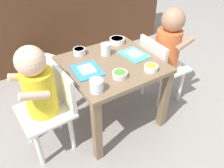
# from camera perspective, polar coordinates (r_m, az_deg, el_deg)

# --- Properties ---
(ground_plane) EXTENTS (7.00, 7.00, 0.00)m
(ground_plane) POSITION_cam_1_polar(r_m,az_deg,el_deg) (1.64, 0.00, -8.35)
(ground_plane) COLOR gray
(kitchen_cabinet_back) EXTENTS (2.36, 0.38, 0.95)m
(kitchen_cabinet_back) POSITION_cam_1_polar(r_m,az_deg,el_deg) (2.27, -15.90, 17.82)
(kitchen_cabinet_back) COLOR #56331E
(kitchen_cabinet_back) RESTS_ON ground
(dining_table) EXTENTS (0.56, 0.53, 0.46)m
(dining_table) POSITION_cam_1_polar(r_m,az_deg,el_deg) (1.40, 0.00, 2.50)
(dining_table) COLOR #7A6047
(dining_table) RESTS_ON ground
(seated_child_left) EXTENTS (0.29, 0.29, 0.69)m
(seated_child_left) POSITION_cam_1_polar(r_m,az_deg,el_deg) (1.23, -17.53, -1.37)
(seated_child_left) COLOR white
(seated_child_left) RESTS_ON ground
(seated_child_right) EXTENTS (0.29, 0.29, 0.71)m
(seated_child_right) POSITION_cam_1_polar(r_m,az_deg,el_deg) (1.61, 13.73, 9.15)
(seated_child_right) COLOR white
(seated_child_right) RESTS_ON ground
(dog) EXTENTS (0.35, 0.39, 0.30)m
(dog) POSITION_cam_1_polar(r_m,az_deg,el_deg) (1.94, -16.83, 5.08)
(dog) COLOR beige
(dog) RESTS_ON ground
(food_tray_left) EXTENTS (0.17, 0.19, 0.02)m
(food_tray_left) POSITION_cam_1_polar(r_m,az_deg,el_deg) (1.28, -6.28, 3.47)
(food_tray_left) COLOR #388CD8
(food_tray_left) RESTS_ON dining_table
(food_tray_right) EXTENTS (0.15, 0.18, 0.02)m
(food_tray_right) POSITION_cam_1_polar(r_m,az_deg,el_deg) (1.44, 5.74, 7.44)
(food_tray_right) COLOR #4CC6BC
(food_tray_right) RESTS_ON dining_table
(water_cup_left) EXTENTS (0.07, 0.07, 0.07)m
(water_cup_left) POSITION_cam_1_polar(r_m,az_deg,el_deg) (1.12, -3.93, -0.59)
(water_cup_left) COLOR white
(water_cup_left) RESTS_ON dining_table
(water_cup_right) EXTENTS (0.06, 0.06, 0.07)m
(water_cup_right) POSITION_cam_1_polar(r_m,az_deg,el_deg) (1.43, -1.60, 8.60)
(water_cup_right) COLOR white
(water_cup_right) RESTS_ON dining_table
(cereal_bowl_left_side) EXTENTS (0.08, 0.08, 0.03)m
(cereal_bowl_left_side) POSITION_cam_1_polar(r_m,az_deg,el_deg) (1.30, 9.88, 4.10)
(cereal_bowl_left_side) COLOR white
(cereal_bowl_left_side) RESTS_ON dining_table
(cereal_bowl_right_side) EXTENTS (0.08, 0.08, 0.03)m
(cereal_bowl_right_side) POSITION_cam_1_polar(r_m,az_deg,el_deg) (1.22, 1.99, 2.45)
(cereal_bowl_right_side) COLOR silver
(cereal_bowl_right_side) RESTS_ON dining_table
(veggie_bowl_near) EXTENTS (0.10, 0.10, 0.04)m
(veggie_bowl_near) POSITION_cam_1_polar(r_m,az_deg,el_deg) (1.58, 1.29, 10.99)
(veggie_bowl_near) COLOR white
(veggie_bowl_near) RESTS_ON dining_table
(veggie_bowl_far) EXTENTS (0.08, 0.08, 0.04)m
(veggie_bowl_far) POSITION_cam_1_polar(r_m,az_deg,el_deg) (1.45, -8.28, 8.22)
(veggie_bowl_far) COLOR white
(veggie_bowl_far) RESTS_ON dining_table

